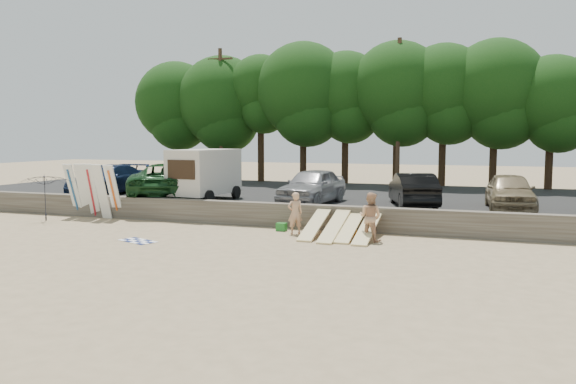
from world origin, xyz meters
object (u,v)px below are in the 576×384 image
(car_4, at_px, (510,191))
(beach_umbrella, at_px, (46,197))
(beachgoer_b, at_px, (370,217))
(beachgoer_a, at_px, (295,213))
(car_1, at_px, (169,180))
(box_trailer, at_px, (205,172))
(car_0, at_px, (107,180))
(car_3, at_px, (413,190))
(cooler, at_px, (282,227))
(car_2, at_px, (312,186))

(car_4, xyz_separation_m, beach_umbrella, (-19.48, -5.34, -0.41))
(beachgoer_b, distance_m, beach_umbrella, 14.66)
(beachgoer_a, bearing_deg, car_1, -61.68)
(beachgoer_b, bearing_deg, box_trailer, -9.38)
(box_trailer, distance_m, car_0, 6.45)
(car_1, bearing_deg, beachgoer_b, 137.22)
(car_3, distance_m, beachgoer_a, 6.05)
(cooler, bearing_deg, car_1, 155.52)
(car_0, distance_m, beachgoer_a, 13.09)
(box_trailer, xyz_separation_m, car_4, (13.71, 1.22, -0.60))
(car_4, bearing_deg, beach_umbrella, -168.41)
(car_0, relative_size, car_3, 1.20)
(car_2, distance_m, beachgoer_b, 5.85)
(car_2, height_order, cooler, car_2)
(beach_umbrella, bearing_deg, car_4, 15.33)
(car_1, xyz_separation_m, beachgoer_b, (11.25, -4.76, -0.68))
(car_3, relative_size, beach_umbrella, 1.91)
(car_2, relative_size, cooler, 12.56)
(box_trailer, bearing_deg, beachgoer_b, -20.87)
(car_1, distance_m, car_2, 7.65)
(cooler, bearing_deg, car_0, 162.42)
(beachgoer_b, bearing_deg, beachgoer_a, 6.67)
(car_4, bearing_deg, car_0, 177.04)
(box_trailer, bearing_deg, car_4, 9.42)
(car_1, distance_m, cooler, 8.48)
(car_4, bearing_deg, car_3, -179.03)
(box_trailer, distance_m, beach_umbrella, 7.16)
(beachgoer_a, height_order, cooler, beachgoer_a)
(beachgoer_b, bearing_deg, car_4, -115.89)
(car_1, bearing_deg, car_3, 161.66)
(car_2, bearing_deg, beachgoer_b, -46.19)
(car_4, height_order, beach_umbrella, car_4)
(car_0, bearing_deg, beach_umbrella, -84.91)
(car_1, distance_m, beachgoer_a, 9.30)
(box_trailer, height_order, car_1, box_trailer)
(car_0, xyz_separation_m, beach_umbrella, (0.59, -5.06, -0.42))
(car_0, relative_size, beachgoer_b, 3.05)
(beachgoer_a, height_order, beachgoer_b, beachgoer_b)
(cooler, distance_m, beach_umbrella, 10.96)
(box_trailer, bearing_deg, cooler, -27.53)
(car_2, distance_m, cooler, 3.81)
(car_4, bearing_deg, beachgoer_b, -135.46)
(car_3, height_order, beachgoer_b, car_3)
(car_4, bearing_deg, box_trailer, -178.66)
(car_1, height_order, cooler, car_1)
(beachgoer_a, xyz_separation_m, beachgoer_b, (3.03, -0.49, 0.07))
(beachgoer_b, bearing_deg, cooler, 0.94)
(beachgoer_b, height_order, beach_umbrella, beach_umbrella)
(car_4, relative_size, beachgoer_b, 2.57)
(box_trailer, bearing_deg, car_3, 9.57)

